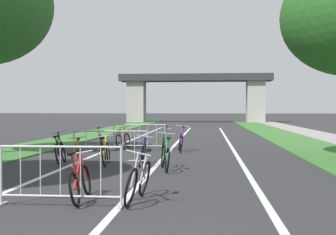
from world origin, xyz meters
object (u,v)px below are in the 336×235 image
object	(u,v)px
bicycle_blue_4	(143,153)
bicycle_orange_0	(123,140)
crowd_barrier_third	(139,137)
bicycle_silver_5	(139,180)
crowd_barrier_nearest	(60,177)
bicycle_orange_10	(79,156)
bicycle_purple_8	(181,142)
bicycle_green_1	(165,156)
bicycle_white_2	(101,140)
crowd_barrier_second	(110,149)
bicycle_yellow_7	(106,153)
bicycle_black_6	(60,152)
bicycle_teal_3	(164,140)
bicycle_red_9	(80,182)

from	to	relation	value
bicycle_blue_4	bicycle_orange_0	bearing A→B (deg)	-77.46
crowd_barrier_third	bicycle_silver_5	size ratio (longest dim) A/B	1.25
crowd_barrier_third	bicycle_orange_0	size ratio (longest dim) A/B	1.36
crowd_barrier_nearest	bicycle_orange_10	size ratio (longest dim) A/B	1.37
crowd_barrier_nearest	bicycle_purple_8	world-z (taller)	crowd_barrier_nearest
bicycle_green_1	crowd_barrier_third	bearing A→B (deg)	94.21
bicycle_silver_5	bicycle_purple_8	size ratio (longest dim) A/B	1.04
bicycle_green_1	bicycle_orange_10	distance (m)	2.42
bicycle_green_1	bicycle_white_2	xyz separation A→B (m)	(-3.28, 6.27, -0.01)
crowd_barrier_second	bicycle_yellow_7	world-z (taller)	crowd_barrier_second
crowd_barrier_nearest	bicycle_black_6	bearing A→B (deg)	108.42
crowd_barrier_nearest	bicycle_teal_3	size ratio (longest dim) A/B	1.34
bicycle_silver_5	bicycle_black_6	size ratio (longest dim) A/B	1.04
crowd_barrier_third	bicycle_orange_10	size ratio (longest dim) A/B	1.38
crowd_barrier_nearest	crowd_barrier_second	distance (m)	5.30
bicycle_white_2	bicycle_red_9	bearing A→B (deg)	-90.73
crowd_barrier_nearest	crowd_barrier_third	xyz separation A→B (m)	(-0.24, 10.58, 0.00)
bicycle_orange_0	bicycle_red_9	bearing A→B (deg)	-73.30
bicycle_green_1	bicycle_black_6	xyz separation A→B (m)	(-3.26, 0.97, -0.00)
bicycle_green_1	bicycle_black_6	bearing A→B (deg)	152.31
crowd_barrier_third	bicycle_red_9	xyz separation A→B (m)	(0.45, -10.09, -0.17)
bicycle_orange_0	bicycle_black_6	bearing A→B (deg)	-89.01
crowd_barrier_second	bicycle_red_9	world-z (taller)	crowd_barrier_second
bicycle_purple_8	bicycle_orange_10	bearing A→B (deg)	-121.79
crowd_barrier_nearest	bicycle_white_2	size ratio (longest dim) A/B	1.36
bicycle_black_6	bicycle_red_9	world-z (taller)	bicycle_black_6
crowd_barrier_third	bicycle_green_1	xyz separation A→B (m)	(1.61, -5.85, -0.14)
crowd_barrier_nearest	bicycle_yellow_7	bearing A→B (deg)	95.19
crowd_barrier_nearest	crowd_barrier_third	distance (m)	10.59
bicycle_silver_5	bicycle_white_2	bearing A→B (deg)	-68.28
crowd_barrier_nearest	bicycle_silver_5	size ratio (longest dim) A/B	1.24
bicycle_purple_8	crowd_barrier_third	bearing A→B (deg)	158.82
bicycle_silver_5	bicycle_orange_10	distance (m)	4.86
bicycle_yellow_7	crowd_barrier_second	bearing A→B (deg)	-68.73
bicycle_blue_4	bicycle_black_6	distance (m)	2.50
bicycle_blue_4	bicycle_purple_8	distance (m)	4.47
crowd_barrier_nearest	bicycle_yellow_7	world-z (taller)	crowd_barrier_nearest
crowd_barrier_second	crowd_barrier_nearest	bearing A→B (deg)	-86.95
bicycle_orange_10	bicycle_blue_4	bearing A→B (deg)	-164.49
bicycle_teal_3	bicycle_black_6	xyz separation A→B (m)	(-2.63, -5.33, -0.00)
bicycle_yellow_7	bicycle_red_9	distance (m)	5.33
bicycle_blue_4	bicycle_yellow_7	size ratio (longest dim) A/B	1.03
bicycle_silver_5	bicycle_orange_10	size ratio (longest dim) A/B	1.10
bicycle_green_1	bicycle_blue_4	bearing A→B (deg)	115.88
bicycle_white_2	bicycle_yellow_7	xyz separation A→B (m)	(1.39, -5.23, -0.00)
bicycle_orange_0	bicycle_green_1	size ratio (longest dim) A/B	0.93
crowd_barrier_second	bicycle_blue_4	world-z (taller)	crowd_barrier_second
crowd_barrier_third	bicycle_black_6	xyz separation A→B (m)	(-1.66, -4.88, -0.14)
bicycle_white_2	bicycle_blue_4	bearing A→B (deg)	-76.56
bicycle_blue_4	bicycle_silver_5	bearing A→B (deg)	93.35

